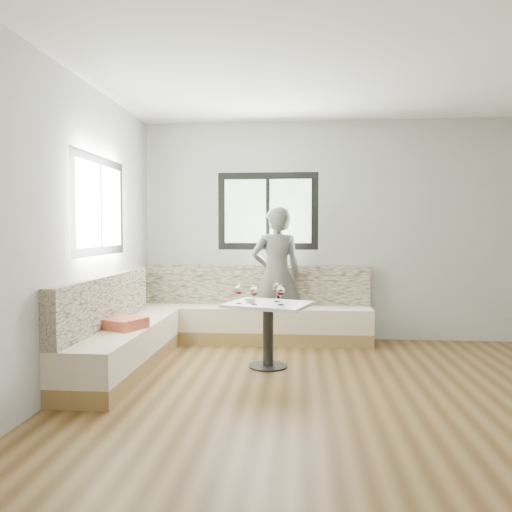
# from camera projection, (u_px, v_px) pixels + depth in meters

# --- Properties ---
(room) EXTENTS (5.01, 5.01, 2.81)m
(room) POSITION_uv_depth(u_px,v_px,m) (351.00, 229.00, 3.99)
(room) COLOR brown
(room) RESTS_ON ground
(banquette) EXTENTS (2.90, 2.80, 0.95)m
(banquette) POSITION_uv_depth(u_px,v_px,m) (203.00, 324.00, 5.72)
(banquette) COLOR olive
(banquette) RESTS_ON ground
(table) EXTENTS (0.96, 0.85, 0.66)m
(table) POSITION_uv_depth(u_px,v_px,m) (268.00, 319.00, 5.10)
(table) COLOR black
(table) RESTS_ON ground
(person) EXTENTS (0.69, 0.53, 1.69)m
(person) POSITION_uv_depth(u_px,v_px,m) (276.00, 275.00, 6.15)
(person) COLOR #595B54
(person) RESTS_ON ground
(olive_ramekin) EXTENTS (0.11, 0.11, 0.04)m
(olive_ramekin) POSITION_uv_depth(u_px,v_px,m) (250.00, 300.00, 5.14)
(olive_ramekin) COLOR white
(olive_ramekin) RESTS_ON table
(wine_glass_a) EXTENTS (0.09, 0.09, 0.19)m
(wine_glass_a) POSITION_uv_depth(u_px,v_px,m) (239.00, 290.00, 5.02)
(wine_glass_a) COLOR white
(wine_glass_a) RESTS_ON table
(wine_glass_b) EXTENTS (0.09, 0.09, 0.19)m
(wine_glass_b) POSITION_uv_depth(u_px,v_px,m) (254.00, 291.00, 4.94)
(wine_glass_b) COLOR white
(wine_glass_b) RESTS_ON table
(wine_glass_c) EXTENTS (0.09, 0.09, 0.19)m
(wine_glass_c) POSITION_uv_depth(u_px,v_px,m) (280.00, 291.00, 4.93)
(wine_glass_c) COLOR white
(wine_glass_c) RESTS_ON table
(wine_glass_d) EXTENTS (0.09, 0.09, 0.19)m
(wine_glass_d) POSITION_uv_depth(u_px,v_px,m) (277.00, 289.00, 5.16)
(wine_glass_d) COLOR white
(wine_glass_d) RESTS_ON table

